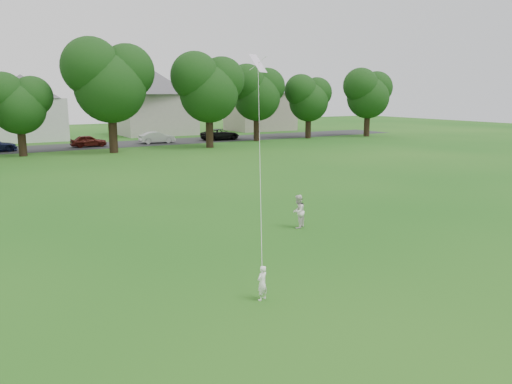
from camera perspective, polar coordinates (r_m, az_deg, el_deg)
ground at (r=14.64m, az=-1.16°, el=-10.81°), size 160.00×160.00×0.00m
street at (r=54.50m, az=-23.63°, el=4.57°), size 90.00×7.00×0.01m
toddler at (r=13.62m, az=0.71°, el=-10.36°), size 0.41×0.34×0.97m
older_boy at (r=20.64m, az=4.85°, el=-2.22°), size 0.86×0.81×1.39m
kite at (r=18.45m, az=0.41°, el=5.91°), size 3.49×5.45×12.97m
tree_row at (r=48.23m, az=-20.33°, el=11.42°), size 79.69×9.17×10.83m
parked_cars at (r=53.26m, az=-25.43°, el=4.96°), size 52.84×2.36×1.28m
house_row at (r=64.14m, az=-25.33°, el=9.69°), size 77.36×13.85×9.82m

